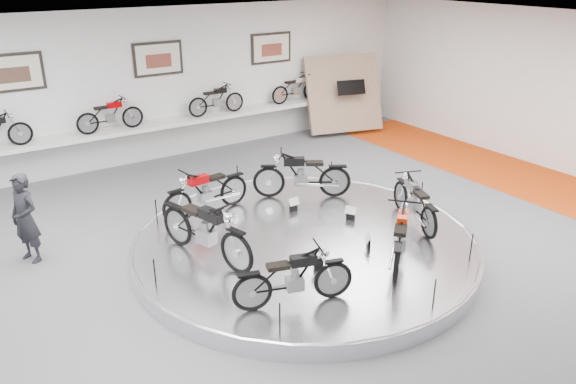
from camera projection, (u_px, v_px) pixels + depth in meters
floor at (314, 258)px, 10.35m from camera, size 16.00×16.00×0.00m
ceiling at (318, 35)px, 8.82m from camera, size 16.00×16.00×0.00m
wall_back at (160, 85)px, 14.95m from camera, size 16.00×0.00×16.00m
orange_carpet_strip at (536, 183)px, 13.84m from camera, size 2.40×12.60×0.01m
dado_band at (165, 138)px, 15.49m from camera, size 15.68×0.04×1.10m
display_platform at (304, 245)px, 10.52m from camera, size 6.40×6.40×0.30m
platform_rim at (305, 239)px, 10.47m from camera, size 6.40×6.40×0.10m
shelf at (167, 124)px, 15.11m from camera, size 11.00×0.55×0.10m
poster_left at (13, 73)px, 12.86m from camera, size 1.35×0.06×0.88m
poster_center at (158, 59)px, 14.66m from camera, size 1.35×0.06×0.88m
poster_right at (271, 48)px, 16.46m from camera, size 1.35×0.06×0.88m
display_panel at (344, 93)px, 17.43m from camera, size 2.56×1.52×2.30m
shelf_bike_b at (110, 117)px, 14.18m from camera, size 1.22×0.43×0.73m
shelf_bike_c at (216, 102)px, 15.72m from camera, size 1.22×0.43×0.73m
shelf_bike_d at (296, 90)px, 17.11m from camera, size 1.22×0.43×0.73m
bike_a at (302, 174)px, 12.05m from camera, size 1.85×1.51×1.06m
bike_b at (206, 191)px, 11.26m from camera, size 1.74×0.78×0.99m
bike_c at (205, 229)px, 9.53m from camera, size 1.15×2.02×1.12m
bike_d at (293, 277)px, 8.26m from camera, size 1.68×1.01×0.93m
bike_e at (401, 237)px, 9.41m from camera, size 1.65×1.55×0.98m
bike_f at (415, 201)px, 10.84m from camera, size 1.11×1.72×0.95m
visitor at (25, 218)px, 9.98m from camera, size 0.63×0.72×1.67m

